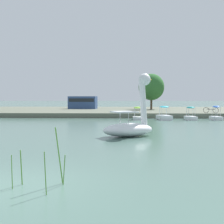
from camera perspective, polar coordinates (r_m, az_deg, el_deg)
ground_plane at (r=9.01m, az=-17.21°, el=-12.56°), size 418.22×418.22×0.00m
shore_bank_far at (r=48.12m, az=-1.07°, el=0.19°), size 114.45×25.21×0.55m
swan_boat at (r=18.84m, az=3.42°, el=-1.95°), size 3.61×2.89×3.82m
pedal_boat_lime at (r=33.18m, az=4.80°, el=-0.66°), size 1.11×1.79×1.38m
pedal_boat_cyan at (r=33.45m, az=9.51°, el=-0.73°), size 1.56×2.44×1.46m
pedal_boat_teal at (r=33.90m, az=14.19°, el=-0.68°), size 1.09×1.97×1.40m
pedal_boat_blue at (r=34.55m, az=18.50°, el=-0.65°), size 1.06×1.79×1.49m
tree_broadleaf_behind_dock at (r=47.91m, az=7.22°, el=4.55°), size 4.66×4.40×5.42m
bicycle_parked at (r=37.85m, az=17.63°, el=0.32°), size 1.66×0.50×0.67m
parked_van at (r=50.10m, az=-5.38°, el=1.83°), size 4.65×2.30×1.99m
reed_clump_foreground at (r=8.48m, az=-15.60°, el=-9.38°), size 2.31×1.09×1.56m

